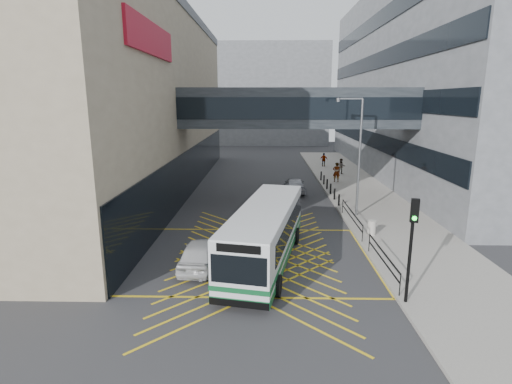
# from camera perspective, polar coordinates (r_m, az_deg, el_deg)

# --- Properties ---
(ground) EXTENTS (120.00, 120.00, 0.00)m
(ground) POSITION_cam_1_polar(r_m,az_deg,el_deg) (21.43, -0.24, -9.22)
(ground) COLOR #333335
(building_whsmith) EXTENTS (24.17, 42.00, 16.00)m
(building_whsmith) POSITION_cam_1_polar(r_m,az_deg,el_deg) (40.32, -26.64, 11.52)
(building_whsmith) COLOR gray
(building_whsmith) RESTS_ON ground
(building_right) EXTENTS (24.09, 44.00, 20.00)m
(building_right) POSITION_cam_1_polar(r_m,az_deg,el_deg) (49.74, 30.31, 13.49)
(building_right) COLOR slate
(building_right) RESTS_ON ground
(building_far) EXTENTS (28.00, 16.00, 18.00)m
(building_far) POSITION_cam_1_polar(r_m,az_deg,el_deg) (79.87, -0.57, 13.67)
(building_far) COLOR slate
(building_far) RESTS_ON ground
(skybridge) EXTENTS (20.00, 4.10, 3.00)m
(skybridge) POSITION_cam_1_polar(r_m,az_deg,el_deg) (31.93, 5.83, 11.86)
(skybridge) COLOR #2A2F34
(skybridge) RESTS_ON ground
(pavement) EXTENTS (6.00, 54.00, 0.16)m
(pavement) POSITION_cam_1_polar(r_m,az_deg,el_deg) (36.73, 14.57, -0.03)
(pavement) COLOR gray
(pavement) RESTS_ON ground
(box_junction) EXTENTS (12.00, 9.00, 0.01)m
(box_junction) POSITION_cam_1_polar(r_m,az_deg,el_deg) (21.42, -0.24, -9.22)
(box_junction) COLOR gold
(box_junction) RESTS_ON ground
(bus) EXTENTS (4.45, 10.85, 2.97)m
(bus) POSITION_cam_1_polar(r_m,az_deg,el_deg) (20.27, 1.42, -5.75)
(bus) COLOR silver
(bus) RESTS_ON ground
(car_white) EXTENTS (2.14, 4.70, 1.47)m
(car_white) POSITION_cam_1_polar(r_m,az_deg,el_deg) (20.14, -7.88, -8.60)
(car_white) COLOR silver
(car_white) RESTS_ON ground
(car_dark) EXTENTS (2.03, 4.35, 1.32)m
(car_dark) POSITION_cam_1_polar(r_m,az_deg,el_deg) (29.39, 1.11, -1.66)
(car_dark) COLOR #242328
(car_dark) RESTS_ON ground
(car_silver) EXTENTS (1.85, 4.35, 1.35)m
(car_silver) POSITION_cam_1_polar(r_m,az_deg,el_deg) (35.97, 5.53, 1.03)
(car_silver) COLOR #9C9DA4
(car_silver) RESTS_ON ground
(traffic_light) EXTENTS (0.34, 0.52, 4.34)m
(traffic_light) POSITION_cam_1_polar(r_m,az_deg,el_deg) (16.60, 21.39, -5.90)
(traffic_light) COLOR black
(traffic_light) RESTS_ON pavement
(street_lamp) EXTENTS (1.84, 0.32, 8.09)m
(street_lamp) POSITION_cam_1_polar(r_m,az_deg,el_deg) (28.21, 14.24, 5.82)
(street_lamp) COLOR slate
(street_lamp) RESTS_ON pavement
(litter_bin) EXTENTS (0.51, 0.51, 0.88)m
(litter_bin) POSITION_cam_1_polar(r_m,az_deg,el_deg) (25.12, 16.18, -4.91)
(litter_bin) COLOR #ADA89E
(litter_bin) RESTS_ON pavement
(kerb_railings) EXTENTS (0.05, 12.54, 1.00)m
(kerb_railings) POSITION_cam_1_polar(r_m,az_deg,el_deg) (23.47, 15.14, -5.40)
(kerb_railings) COLOR black
(kerb_railings) RESTS_ON pavement
(bollards) EXTENTS (0.14, 10.14, 0.90)m
(bollards) POSITION_cam_1_polar(r_m,az_deg,el_deg) (36.08, 10.36, 0.81)
(bollards) COLOR black
(bollards) RESTS_ON pavement
(pedestrian_a) EXTENTS (0.80, 0.59, 1.94)m
(pedestrian_a) POSITION_cam_1_polar(r_m,az_deg,el_deg) (40.29, 11.42, 2.79)
(pedestrian_a) COLOR gray
(pedestrian_a) RESTS_ON pavement
(pedestrian_b) EXTENTS (0.85, 0.51, 1.70)m
(pedestrian_b) POSITION_cam_1_polar(r_m,az_deg,el_deg) (44.70, 12.09, 3.60)
(pedestrian_b) COLOR gray
(pedestrian_b) RESTS_ON pavement
(pedestrian_c) EXTENTS (1.06, 0.72, 1.64)m
(pedestrian_c) POSITION_cam_1_polar(r_m,az_deg,el_deg) (49.53, 9.67, 4.56)
(pedestrian_c) COLOR gray
(pedestrian_c) RESTS_ON pavement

